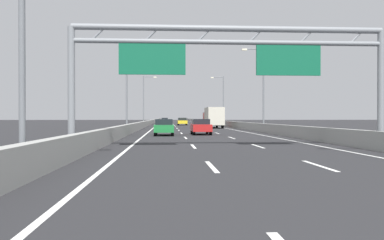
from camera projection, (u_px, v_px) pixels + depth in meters
The scene contains 49 objects.
ground_plane at pixel (180, 124), 100.53m from camera, with size 260.00×260.00×0.00m, color #262628.
lane_dash_left_1 at pixel (212, 167), 13.09m from camera, with size 0.16×3.00×0.01m, color white.
lane_dash_left_2 at pixel (193, 146), 22.08m from camera, with size 0.16×3.00×0.01m, color white.
lane_dash_left_3 at pixel (186, 138), 31.06m from camera, with size 0.16×3.00×0.01m, color white.
lane_dash_left_4 at pixel (181, 133), 40.04m from camera, with size 0.16×3.00×0.01m, color white.
lane_dash_left_5 at pixel (179, 130), 49.02m from camera, with size 0.16×3.00×0.01m, color white.
lane_dash_left_6 at pixel (177, 128), 58.00m from camera, with size 0.16×3.00×0.01m, color white.
lane_dash_left_7 at pixel (176, 127), 66.99m from camera, with size 0.16×3.00×0.01m, color white.
lane_dash_left_8 at pixel (174, 126), 75.97m from camera, with size 0.16×3.00×0.01m, color white.
lane_dash_left_9 at pixel (174, 125), 84.95m from camera, with size 0.16×3.00×0.01m, color white.
lane_dash_left_10 at pixel (173, 124), 93.93m from camera, with size 0.16×3.00×0.01m, color white.
lane_dash_left_11 at pixel (172, 123), 102.91m from camera, with size 0.16×3.00×0.01m, color white.
lane_dash_left_12 at pixel (172, 123), 111.89m from camera, with size 0.16×3.00×0.01m, color white.
lane_dash_left_13 at pixel (172, 122), 120.88m from camera, with size 0.16×3.00×0.01m, color white.
lane_dash_left_14 at pixel (171, 122), 129.86m from camera, with size 0.16×3.00×0.01m, color white.
lane_dash_left_15 at pixel (171, 122), 138.84m from camera, with size 0.16×3.00×0.01m, color white.
lane_dash_left_16 at pixel (171, 121), 147.82m from camera, with size 0.16×3.00×0.01m, color white.
lane_dash_left_17 at pixel (170, 121), 156.80m from camera, with size 0.16×3.00×0.01m, color white.
lane_dash_right_1 at pixel (319, 166), 13.32m from camera, with size 0.16×3.00×0.01m, color white.
lane_dash_right_2 at pixel (258, 146), 22.30m from camera, with size 0.16×3.00×0.01m, color white.
lane_dash_right_3 at pixel (232, 138), 31.29m from camera, with size 0.16×3.00×0.01m, color white.
lane_dash_right_4 at pixel (217, 133), 40.27m from camera, with size 0.16×3.00×0.01m, color white.
lane_dash_right_5 at pixel (208, 130), 49.25m from camera, with size 0.16×3.00×0.01m, color white.
lane_dash_right_6 at pixel (202, 128), 58.23m from camera, with size 0.16×3.00×0.01m, color white.
lane_dash_right_7 at pixel (197, 127), 67.21m from camera, with size 0.16×3.00×0.01m, color white.
lane_dash_right_8 at pixel (193, 126), 76.19m from camera, with size 0.16×3.00×0.01m, color white.
lane_dash_right_9 at pixel (191, 125), 85.18m from camera, with size 0.16×3.00×0.01m, color white.
lane_dash_right_10 at pixel (188, 124), 94.16m from camera, with size 0.16×3.00×0.01m, color white.
lane_dash_right_11 at pixel (186, 123), 103.14m from camera, with size 0.16×3.00×0.01m, color white.
lane_dash_right_12 at pixel (185, 123), 112.12m from camera, with size 0.16×3.00×0.01m, color white.
lane_dash_right_13 at pixel (183, 122), 121.10m from camera, with size 0.16×3.00×0.01m, color white.
lane_dash_right_14 at pixel (182, 122), 130.09m from camera, with size 0.16×3.00×0.01m, color white.
lane_dash_right_15 at pixel (181, 122), 139.07m from camera, with size 0.16×3.00×0.01m, color white.
lane_dash_right_16 at pixel (180, 121), 148.05m from camera, with size 0.16×3.00×0.01m, color white.
lane_dash_right_17 at pixel (180, 121), 157.03m from camera, with size 0.16×3.00×0.01m, color white.
edge_line_left at pixel (158, 124), 88.22m from camera, with size 0.16×176.00×0.01m, color white.
edge_line_right at pixel (205, 124), 88.89m from camera, with size 0.16×176.00×0.01m, color white.
barrier_left at pixel (154, 121), 110.07m from camera, with size 0.45×220.00×0.95m.
barrier_right at pixel (203, 121), 110.94m from camera, with size 0.45×220.00×0.95m.
sign_gantry at pixel (228, 55), 20.67m from camera, with size 16.51×0.36×6.36m.
streetlamp_left_mid at pixel (129, 83), 44.38m from camera, with size 2.58×0.28×9.50m.
streetlamp_right_mid at pixel (262, 84), 45.32m from camera, with size 2.58×0.28×9.50m.
streetlamp_left_far at pixel (145, 97), 76.50m from camera, with size 2.58×0.28×9.50m.
streetlamp_right_far at pixel (222, 98), 77.45m from camera, with size 2.58×0.28×9.50m.
red_car at pixel (201, 127), 37.17m from camera, with size 1.71×4.15×1.45m.
green_car at pixel (164, 127), 35.42m from camera, with size 1.70×4.12×1.45m.
yellow_car at pixel (182, 121), 79.56m from camera, with size 1.86×4.37×1.49m.
black_car at pixel (165, 121), 96.27m from camera, with size 1.72×4.28×1.44m.
box_truck at pixel (213, 117), 59.82m from camera, with size 2.32×8.69×3.03m.
Camera 1 is at (-3.27, -0.52, 1.63)m, focal length 37.45 mm.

